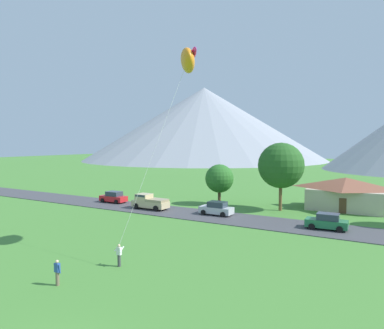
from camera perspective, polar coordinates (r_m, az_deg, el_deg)
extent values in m
cube|color=#424247|center=(41.22, 12.27, -9.29)|extent=(160.00, 6.56, 0.08)
cone|color=#8E939E|center=(186.37, 1.98, 6.65)|extent=(125.49, 125.49, 38.08)
cube|color=beige|center=(52.40, 23.79, -5.22)|extent=(9.64, 6.18, 2.85)
pyramid|color=brown|center=(52.11, 23.85, -2.82)|extent=(10.41, 6.67, 1.57)
cube|color=brown|center=(49.41, 23.38, -6.22)|extent=(0.90, 0.06, 2.00)
cylinder|color=#4C3823|center=(52.00, 4.49, -5.28)|extent=(0.44, 0.44, 2.31)
sphere|color=#286623|center=(51.64, 4.50, -2.29)|extent=(4.20, 4.20, 4.20)
cylinder|color=brown|center=(48.77, 14.24, -5.08)|extent=(0.44, 0.44, 3.81)
sphere|color=#23561E|center=(48.32, 14.32, -0.15)|extent=(6.13, 6.13, 6.13)
cube|color=#237042|center=(39.84, 21.10, -8.96)|extent=(4.27, 1.96, 0.80)
cube|color=#2D3847|center=(39.67, 21.35, -7.93)|extent=(2.26, 1.67, 0.68)
cylinder|color=black|center=(39.18, 18.95, -9.55)|extent=(0.65, 0.26, 0.64)
cylinder|color=black|center=(40.96, 19.35, -8.98)|extent=(0.65, 0.26, 0.64)
cylinder|color=black|center=(38.88, 22.94, -9.74)|extent=(0.65, 0.26, 0.64)
cylinder|color=black|center=(40.67, 23.16, -9.16)|extent=(0.65, 0.26, 0.64)
cube|color=red|center=(54.70, -12.72, -5.42)|extent=(4.24, 1.89, 0.80)
cube|color=#2D3847|center=(54.49, -12.61, -4.67)|extent=(2.23, 1.63, 0.68)
cylinder|color=black|center=(54.98, -14.41, -5.70)|extent=(0.64, 0.25, 0.64)
cylinder|color=black|center=(56.31, -13.12, -5.46)|extent=(0.64, 0.25, 0.64)
cylinder|color=black|center=(53.18, -12.28, -5.98)|extent=(0.64, 0.25, 0.64)
cylinder|color=black|center=(54.56, -11.00, -5.72)|extent=(0.64, 0.25, 0.64)
cube|color=#B7BCC1|center=(44.49, 3.98, -7.42)|extent=(4.21, 1.82, 0.80)
cube|color=#2D3847|center=(44.29, 4.15, -6.50)|extent=(2.21, 1.60, 0.68)
cylinder|color=black|center=(44.36, 1.86, -7.82)|extent=(0.64, 0.24, 0.64)
cylinder|color=black|center=(45.95, 2.97, -7.42)|extent=(0.64, 0.24, 0.64)
cylinder|color=black|center=(43.16, 5.05, -8.15)|extent=(0.64, 0.24, 0.64)
cylinder|color=black|center=(44.80, 6.06, -7.72)|extent=(0.64, 0.24, 0.64)
cube|color=#C6B284|center=(48.55, -6.81, -6.41)|extent=(5.24, 2.09, 0.84)
cube|color=#C6B284|center=(49.09, -7.84, -5.28)|extent=(1.93, 1.87, 0.90)
cube|color=#2D3847|center=(49.04, -7.84, -4.97)|extent=(1.65, 1.91, 0.28)
cube|color=tan|center=(47.77, -5.72, -5.84)|extent=(2.74, 2.01, 0.36)
cylinder|color=black|center=(48.88, -9.14, -6.72)|extent=(0.76, 0.29, 0.76)
cylinder|color=black|center=(50.43, -7.63, -6.38)|extent=(0.76, 0.29, 0.76)
cylinder|color=black|center=(46.79, -5.93, -7.16)|extent=(0.76, 0.29, 0.76)
cylinder|color=black|center=(48.41, -4.46, -6.78)|extent=(0.76, 0.29, 0.76)
cylinder|color=#3D3D42|center=(27.37, -11.81, -15.11)|extent=(0.24, 0.24, 0.88)
cube|color=white|center=(27.14, -11.83, -13.65)|extent=(0.36, 0.22, 0.58)
sphere|color=beige|center=(27.03, -11.85, -12.84)|extent=(0.21, 0.21, 0.21)
cylinder|color=white|center=(27.29, -12.11, -13.25)|extent=(0.18, 0.55, 0.37)
cylinder|color=white|center=(27.01, -11.39, -13.43)|extent=(0.18, 0.55, 0.37)
ellipsoid|color=orange|center=(30.05, -0.71, 16.60)|extent=(3.15, 3.54, 2.17)
ellipsoid|color=#D12D9E|center=(30.24, 0.23, 17.68)|extent=(2.38, 3.00, 0.75)
cylinder|color=silver|center=(27.48, -6.03, 2.67)|extent=(2.44, 5.95, 14.40)
cylinder|color=#70604C|center=(25.14, -21.11, -17.01)|extent=(0.24, 0.24, 0.88)
cube|color=#2D51A3|center=(24.89, -21.15, -15.43)|extent=(0.36, 0.22, 0.58)
sphere|color=beige|center=(24.77, -21.18, -14.56)|extent=(0.21, 0.21, 0.21)
cylinder|color=#2D51A3|center=(25.07, -21.48, -15.42)|extent=(0.12, 0.18, 0.59)
cylinder|color=#2D51A3|center=(24.75, -20.82, -15.66)|extent=(0.12, 0.18, 0.59)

